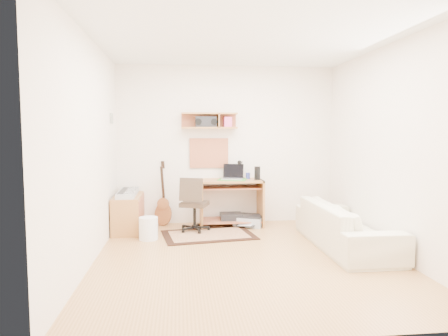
{
  "coord_description": "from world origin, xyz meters",
  "views": [
    {
      "loc": [
        -0.79,
        -4.78,
        1.51
      ],
      "look_at": [
        -0.15,
        1.05,
        1.0
      ],
      "focal_mm": 32.81,
      "sensor_mm": 36.0,
      "label": 1
    }
  ],
  "objects": [
    {
      "name": "floor",
      "position": [
        0.0,
        0.0,
        -0.01
      ],
      "size": [
        3.6,
        4.0,
        0.01
      ],
      "primitive_type": "cube",
      "color": "tan",
      "rests_on": "ground"
    },
    {
      "name": "desk",
      "position": [
        0.04,
        1.73,
        0.38
      ],
      "size": [
        1.0,
        0.55,
        0.75
      ],
      "primitive_type": null,
      "color": "#B2773F",
      "rests_on": "floor"
    },
    {
      "name": "wall_shelf",
      "position": [
        -0.3,
        1.88,
        1.7
      ],
      "size": [
        0.9,
        0.25,
        0.26
      ],
      "primitive_type": "cube",
      "color": "#B2773F",
      "rests_on": "back_wall"
    },
    {
      "name": "task_chair",
      "position": [
        -0.57,
        1.39,
        0.43
      ],
      "size": [
        0.55,
        0.55,
        0.85
      ],
      "primitive_type": null,
      "rotation": [
        0.0,
        0.0,
        -0.33
      ],
      "color": "#3A2D22",
      "rests_on": "floor"
    },
    {
      "name": "rug",
      "position": [
        -0.37,
        1.12,
        0.01
      ],
      "size": [
        1.42,
        1.06,
        0.02
      ],
      "primitive_type": "cube",
      "rotation": [
        0.0,
        0.0,
        0.15
      ],
      "color": "#C7B085",
      "rests_on": "floor"
    },
    {
      "name": "printer",
      "position": [
        0.33,
        1.67,
        0.09
      ],
      "size": [
        0.55,
        0.5,
        0.17
      ],
      "primitive_type": "cube",
      "rotation": [
        0.0,
        0.0,
        -0.42
      ],
      "color": "#A5A8AA",
      "rests_on": "floor"
    },
    {
      "name": "cabinet",
      "position": [
        -1.58,
        1.55,
        0.28
      ],
      "size": [
        0.4,
        0.9,
        0.55
      ],
      "primitive_type": "cube",
      "color": "#B2773F",
      "rests_on": "floor"
    },
    {
      "name": "speaker",
      "position": [
        0.46,
        1.68,
        0.86
      ],
      "size": [
        0.1,
        0.1,
        0.21
      ],
      "primitive_type": "cylinder",
      "color": "black",
      "rests_on": "desk"
    },
    {
      "name": "boombox",
      "position": [
        -0.35,
        1.87,
        1.68
      ],
      "size": [
        0.34,
        0.15,
        0.17
      ],
      "primitive_type": "cube",
      "color": "black",
      "rests_on": "wall_shelf"
    },
    {
      "name": "sofa",
      "position": [
        1.38,
        0.31,
        0.39
      ],
      "size": [
        0.58,
        1.97,
        0.77
      ],
      "primitive_type": "imported",
      "rotation": [
        0.0,
        0.0,
        1.57
      ],
      "color": "beige",
      "rests_on": "floor"
    },
    {
      "name": "pencil_cup",
      "position": [
        0.33,
        1.83,
        0.8
      ],
      "size": [
        0.07,
        0.07,
        0.1
      ],
      "primitive_type": "cylinder",
      "color": "#303A92",
      "rests_on": "desk"
    },
    {
      "name": "laptop",
      "position": [
        0.06,
        1.71,
        0.88
      ],
      "size": [
        0.41,
        0.41,
        0.25
      ],
      "primitive_type": null,
      "rotation": [
        0.0,
        0.0,
        -0.29
      ],
      "color": "silver",
      "rests_on": "desk"
    },
    {
      "name": "waste_basket",
      "position": [
        -1.23,
        0.98,
        0.16
      ],
      "size": [
        0.33,
        0.33,
        0.32
      ],
      "primitive_type": "cylinder",
      "rotation": [
        0.0,
        0.0,
        0.3
      ],
      "color": "white",
      "rests_on": "floor"
    },
    {
      "name": "cork_board",
      "position": [
        -0.3,
        1.98,
        1.17
      ],
      "size": [
        0.64,
        0.03,
        0.49
      ],
      "primitive_type": "cube",
      "color": "tan",
      "rests_on": "back_wall"
    },
    {
      "name": "wall_photo",
      "position": [
        -1.79,
        1.5,
        1.72
      ],
      "size": [
        0.02,
        0.2,
        0.15
      ],
      "primitive_type": "cube",
      "color": "#4C8CBF",
      "rests_on": "left_wall"
    },
    {
      "name": "desk_lamp",
      "position": [
        0.24,
        1.87,
        0.9
      ],
      "size": [
        0.1,
        0.1,
        0.3
      ],
      "primitive_type": null,
      "color": "black",
      "rests_on": "desk"
    },
    {
      "name": "right_wall",
      "position": [
        1.8,
        0.0,
        1.3
      ],
      "size": [
        0.01,
        4.0,
        2.6
      ],
      "primitive_type": "cube",
      "color": "white",
      "rests_on": "ground"
    },
    {
      "name": "ceiling",
      "position": [
        0.0,
        0.0,
        2.6
      ],
      "size": [
        3.6,
        4.0,
        0.01
      ],
      "primitive_type": "cube",
      "color": "white",
      "rests_on": "ground"
    },
    {
      "name": "music_keyboard",
      "position": [
        -1.58,
        1.55,
        0.59
      ],
      "size": [
        0.26,
        0.83,
        0.07
      ],
      "primitive_type": "cube",
      "color": "#B2B5BA",
      "rests_on": "cabinet"
    },
    {
      "name": "guitar",
      "position": [
        -1.06,
        1.86,
        0.53
      ],
      "size": [
        0.32,
        0.26,
        1.05
      ],
      "primitive_type": null,
      "rotation": [
        0.0,
        0.0,
        -0.33
      ],
      "color": "#9A592F",
      "rests_on": "floor"
    },
    {
      "name": "left_wall",
      "position": [
        -1.8,
        0.0,
        1.3
      ],
      "size": [
        0.01,
        4.0,
        2.6
      ],
      "primitive_type": "cube",
      "color": "white",
      "rests_on": "ground"
    },
    {
      "name": "back_wall",
      "position": [
        0.0,
        2.0,
        1.3
      ],
      "size": [
        3.6,
        0.01,
        2.6
      ],
      "primitive_type": "cube",
      "color": "white",
      "rests_on": "ground"
    }
  ]
}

